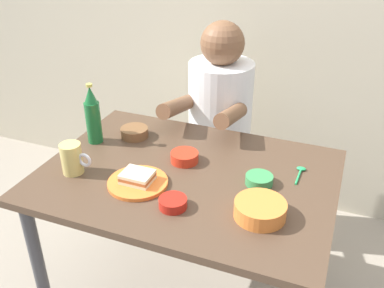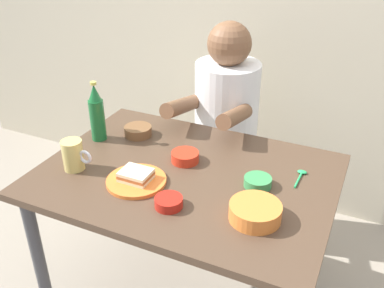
% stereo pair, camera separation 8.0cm
% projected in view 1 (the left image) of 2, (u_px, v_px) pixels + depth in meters
% --- Properties ---
extents(dining_table, '(1.10, 0.80, 0.74)m').
position_uv_depth(dining_table, '(187.00, 193.00, 1.67)').
color(dining_table, '#4C3828').
rests_on(dining_table, ground).
extents(stool, '(0.34, 0.34, 0.45)m').
position_uv_depth(stool, '(218.00, 172.00, 2.35)').
color(stool, '#4C4C51').
rests_on(stool, ground).
extents(person_seated, '(0.33, 0.56, 0.72)m').
position_uv_depth(person_seated, '(220.00, 103.00, 2.14)').
color(person_seated, white).
rests_on(person_seated, stool).
extents(plate_orange, '(0.22, 0.22, 0.01)m').
position_uv_depth(plate_orange, '(138.00, 183.00, 1.56)').
color(plate_orange, orange).
rests_on(plate_orange, dining_table).
extents(sandwich, '(0.11, 0.09, 0.04)m').
position_uv_depth(sandwich, '(137.00, 177.00, 1.54)').
color(sandwich, beige).
rests_on(sandwich, plate_orange).
extents(beer_mug, '(0.13, 0.08, 0.12)m').
position_uv_depth(beer_mug, '(72.00, 159.00, 1.60)').
color(beer_mug, '#D1BC66').
rests_on(beer_mug, dining_table).
extents(beer_bottle, '(0.06, 0.06, 0.26)m').
position_uv_depth(beer_bottle, '(93.00, 116.00, 1.79)').
color(beer_bottle, '#19602D').
rests_on(beer_bottle, dining_table).
extents(soup_bowl_orange, '(0.17, 0.17, 0.05)m').
position_uv_depth(soup_bowl_orange, '(260.00, 209.00, 1.38)').
color(soup_bowl_orange, orange).
rests_on(soup_bowl_orange, dining_table).
extents(dip_bowl_green, '(0.10, 0.10, 0.03)m').
position_uv_depth(dip_bowl_green, '(259.00, 179.00, 1.55)').
color(dip_bowl_green, '#388C4C').
rests_on(dip_bowl_green, dining_table).
extents(condiment_bowl_brown, '(0.12, 0.12, 0.04)m').
position_uv_depth(condiment_bowl_brown, '(134.00, 132.00, 1.87)').
color(condiment_bowl_brown, brown).
rests_on(condiment_bowl_brown, dining_table).
extents(sauce_bowl_chili, '(0.11, 0.11, 0.04)m').
position_uv_depth(sauce_bowl_chili, '(185.00, 157.00, 1.69)').
color(sauce_bowl_chili, red).
rests_on(sauce_bowl_chili, dining_table).
extents(sambal_bowl_red, '(0.10, 0.10, 0.03)m').
position_uv_depth(sambal_bowl_red, '(173.00, 202.00, 1.43)').
color(sambal_bowl_red, '#B21E14').
rests_on(sambal_bowl_red, dining_table).
extents(spoon, '(0.04, 0.12, 0.01)m').
position_uv_depth(spoon, '(300.00, 172.00, 1.62)').
color(spoon, '#26A559').
rests_on(spoon, dining_table).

